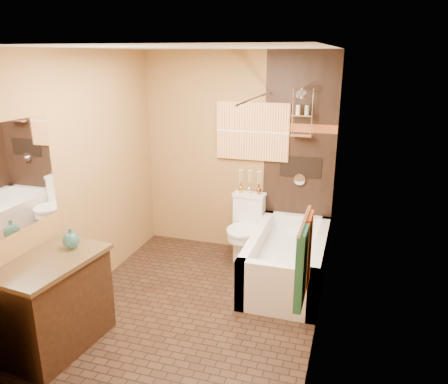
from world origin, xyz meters
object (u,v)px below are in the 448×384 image
at_px(toilet, 246,228).
at_px(vanity, 54,303).
at_px(sunset_painting, 252,131).
at_px(bathtub, 287,264).

bearing_deg(toilet, vanity, -114.01).
bearing_deg(sunset_painting, bathtub, -50.39).
bearing_deg(bathtub, sunset_painting, 129.61).
height_order(sunset_painting, bathtub, sunset_painting).
bearing_deg(vanity, bathtub, 51.24).
relative_size(toilet, vanity, 0.79).
bearing_deg(vanity, sunset_painting, 71.69).
bearing_deg(bathtub, vanity, -135.23).
bearing_deg(bathtub, toilet, 142.39).
bearing_deg(toilet, bathtub, -34.27).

